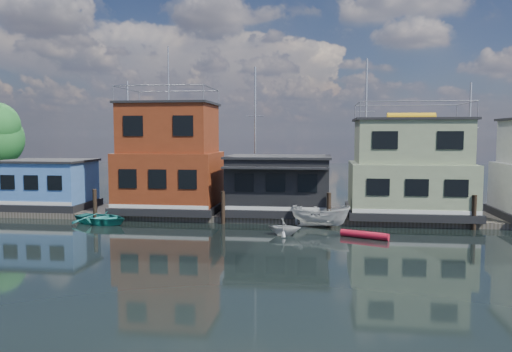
# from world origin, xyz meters

# --- Properties ---
(ground) EXTENTS (160.00, 160.00, 0.00)m
(ground) POSITION_xyz_m (0.00, 0.00, 0.00)
(ground) COLOR black
(ground) RESTS_ON ground
(dock) EXTENTS (48.00, 5.00, 0.40)m
(dock) POSITION_xyz_m (0.00, 12.00, 0.20)
(dock) COLOR #595147
(dock) RESTS_ON ground
(houseboat_blue) EXTENTS (6.40, 4.90, 3.66)m
(houseboat_blue) POSITION_xyz_m (-18.00, 12.00, 2.21)
(houseboat_blue) COLOR black
(houseboat_blue) RESTS_ON dock
(houseboat_red) EXTENTS (7.40, 5.90, 11.86)m
(houseboat_red) POSITION_xyz_m (-8.50, 12.00, 4.10)
(houseboat_red) COLOR black
(houseboat_red) RESTS_ON dock
(houseboat_dark) EXTENTS (7.40, 6.10, 4.06)m
(houseboat_dark) POSITION_xyz_m (-0.50, 11.98, 2.42)
(houseboat_dark) COLOR black
(houseboat_dark) RESTS_ON dock
(houseboat_green) EXTENTS (8.40, 5.90, 7.03)m
(houseboat_green) POSITION_xyz_m (8.50, 12.00, 3.55)
(houseboat_green) COLOR black
(houseboat_green) RESTS_ON dock
(pilings) EXTENTS (42.28, 0.28, 2.20)m
(pilings) POSITION_xyz_m (-0.33, 9.20, 1.10)
(pilings) COLOR #2D2116
(pilings) RESTS_ON ground
(background_masts) EXTENTS (36.40, 0.16, 12.00)m
(background_masts) POSITION_xyz_m (4.76, 18.00, 5.55)
(background_masts) COLOR silver
(background_masts) RESTS_ON ground
(dinghy_white) EXTENTS (2.15, 1.92, 1.03)m
(dinghy_white) POSITION_xyz_m (0.35, 5.97, 0.51)
(dinghy_white) COLOR silver
(dinghy_white) RESTS_ON ground
(red_kayak) EXTENTS (2.75, 1.49, 0.41)m
(red_kayak) POSITION_xyz_m (4.99, 5.71, 0.21)
(red_kayak) COLOR red
(red_kayak) RESTS_ON ground
(dinghy_teal) EXTENTS (4.64, 3.96, 0.81)m
(dinghy_teal) POSITION_xyz_m (-12.00, 8.07, 0.41)
(dinghy_teal) COLOR #217C77
(dinghy_teal) RESTS_ON ground
(motorboat) EXTENTS (4.10, 2.32, 1.49)m
(motorboat) POSITION_xyz_m (2.45, 8.79, 0.75)
(motorboat) COLOR silver
(motorboat) RESTS_ON ground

